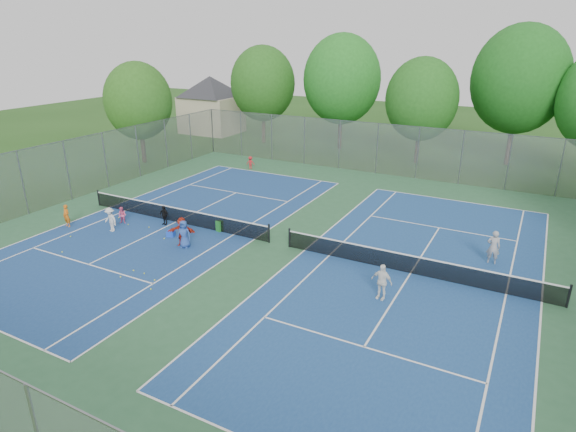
% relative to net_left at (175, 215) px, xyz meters
% --- Properties ---
extents(ground, '(120.00, 120.00, 0.00)m').
position_rel_net_left_xyz_m(ground, '(7.00, 0.00, -0.46)').
color(ground, '#224A17').
rests_on(ground, ground).
extents(court_pad, '(32.00, 32.00, 0.01)m').
position_rel_net_left_xyz_m(court_pad, '(7.00, 0.00, -0.45)').
color(court_pad, '#2A5A38').
rests_on(court_pad, ground).
extents(court_left, '(10.97, 23.77, 0.01)m').
position_rel_net_left_xyz_m(court_left, '(0.00, 0.00, -0.44)').
color(court_left, navy).
rests_on(court_left, court_pad).
extents(court_right, '(10.97, 23.77, 0.01)m').
position_rel_net_left_xyz_m(court_right, '(14.00, 0.00, -0.44)').
color(court_right, navy).
rests_on(court_right, court_pad).
extents(net_left, '(12.87, 0.10, 0.91)m').
position_rel_net_left_xyz_m(net_left, '(0.00, 0.00, 0.00)').
color(net_left, black).
rests_on(net_left, ground).
extents(net_right, '(12.87, 0.10, 0.91)m').
position_rel_net_left_xyz_m(net_right, '(14.00, 0.00, 0.00)').
color(net_right, black).
rests_on(net_right, ground).
extents(fence_north, '(32.00, 0.10, 4.00)m').
position_rel_net_left_xyz_m(fence_north, '(7.00, 16.00, 1.54)').
color(fence_north, gray).
rests_on(fence_north, ground).
extents(fence_west, '(0.10, 32.00, 4.00)m').
position_rel_net_left_xyz_m(fence_west, '(-9.00, 0.00, 1.54)').
color(fence_west, gray).
rests_on(fence_west, ground).
extents(house, '(11.03, 11.03, 7.30)m').
position_rel_net_left_xyz_m(house, '(-15.00, 24.00, 3.76)').
color(house, '#B7A88C').
rests_on(house, ground).
extents(tree_nw, '(6.40, 6.40, 9.58)m').
position_rel_net_left_xyz_m(tree_nw, '(-7.00, 22.00, 5.44)').
color(tree_nw, '#443326').
rests_on(tree_nw, ground).
extents(tree_nl, '(7.20, 7.20, 10.69)m').
position_rel_net_left_xyz_m(tree_nl, '(1.00, 23.00, 6.09)').
color(tree_nl, '#443326').
rests_on(tree_nl, ground).
extents(tree_nc, '(6.00, 6.00, 8.85)m').
position_rel_net_left_xyz_m(tree_nc, '(9.00, 21.00, 4.94)').
color(tree_nc, '#443326').
rests_on(tree_nc, ground).
extents(tree_nr, '(7.60, 7.60, 11.42)m').
position_rel_net_left_xyz_m(tree_nr, '(16.00, 24.00, 6.59)').
color(tree_nr, '#443326').
rests_on(tree_nr, ground).
extents(tree_side_w, '(5.60, 5.60, 8.47)m').
position_rel_net_left_xyz_m(tree_side_w, '(-12.00, 10.00, 4.79)').
color(tree_side_w, '#443326').
rests_on(tree_side_w, ground).
extents(ball_crate, '(0.50, 0.50, 0.33)m').
position_rel_net_left_xyz_m(ball_crate, '(1.17, -1.80, -0.29)').
color(ball_crate, blue).
rests_on(ball_crate, ground).
extents(ball_hopper, '(0.39, 0.39, 0.63)m').
position_rel_net_left_xyz_m(ball_hopper, '(3.12, 0.07, -0.14)').
color(ball_hopper, '#268D2E').
rests_on(ball_hopper, ground).
extents(student_a, '(0.51, 0.36, 1.33)m').
position_rel_net_left_xyz_m(student_a, '(-5.07, -3.47, 0.21)').
color(student_a, orange).
rests_on(student_a, ground).
extents(student_b, '(0.57, 0.49, 1.02)m').
position_rel_net_left_xyz_m(student_b, '(-2.60, -1.63, 0.06)').
color(student_b, '#F76093').
rests_on(student_b, ground).
extents(student_c, '(0.96, 0.63, 1.41)m').
position_rel_net_left_xyz_m(student_c, '(-2.27, -2.81, 0.25)').
color(student_c, silver).
rests_on(student_c, ground).
extents(student_d, '(0.70, 0.33, 1.17)m').
position_rel_net_left_xyz_m(student_d, '(-0.32, -0.60, 0.13)').
color(student_d, black).
rests_on(student_d, ground).
extents(student_e, '(0.82, 0.64, 1.49)m').
position_rel_net_left_xyz_m(student_e, '(2.80, -2.59, 0.29)').
color(student_e, '#294B98').
rests_on(student_e, ground).
extents(student_f, '(1.52, 0.97, 1.57)m').
position_rel_net_left_xyz_m(student_f, '(2.55, -2.43, 0.33)').
color(student_f, '#B72C1A').
rests_on(student_f, ground).
extents(child_far_baseline, '(0.78, 0.63, 1.05)m').
position_rel_net_left_xyz_m(child_far_baseline, '(-2.59, 12.42, 0.07)').
color(child_far_baseline, red).
rests_on(child_far_baseline, ground).
extents(instructor, '(0.66, 0.47, 1.71)m').
position_rel_net_left_xyz_m(instructor, '(17.17, 2.92, 0.40)').
color(instructor, '#98989B').
rests_on(instructor, ground).
extents(teen_court_b, '(0.98, 0.52, 1.59)m').
position_rel_net_left_xyz_m(teen_court_b, '(13.46, -2.84, 0.34)').
color(teen_court_b, white).
rests_on(teen_court_b, ground).
extents(tennis_ball_0, '(0.07, 0.07, 0.07)m').
position_rel_net_left_xyz_m(tennis_ball_0, '(-3.31, -1.92, -0.42)').
color(tennis_ball_0, gold).
rests_on(tennis_ball_0, ground).
extents(tennis_ball_1, '(0.07, 0.07, 0.07)m').
position_rel_net_left_xyz_m(tennis_ball_1, '(1.13, -2.31, -0.42)').
color(tennis_ball_1, '#E2F539').
rests_on(tennis_ball_1, ground).
extents(tennis_ball_2, '(0.07, 0.07, 0.07)m').
position_rel_net_left_xyz_m(tennis_ball_2, '(2.44, -5.89, -0.42)').
color(tennis_ball_2, '#D7EA36').
rests_on(tennis_ball_2, ground).
extents(tennis_ball_3, '(0.07, 0.07, 0.07)m').
position_rel_net_left_xyz_m(tennis_ball_3, '(2.39, -6.65, -0.42)').
color(tennis_ball_3, '#D7E535').
rests_on(tennis_ball_3, ground).
extents(tennis_ball_4, '(0.07, 0.07, 0.07)m').
position_rel_net_left_xyz_m(tennis_ball_4, '(3.98, -6.15, -0.42)').
color(tennis_ball_4, '#C8D431').
rests_on(tennis_ball_4, ground).
extents(tennis_ball_5, '(0.07, 0.07, 0.07)m').
position_rel_net_left_xyz_m(tennis_ball_5, '(-2.15, -1.70, -0.42)').
color(tennis_ball_5, gold).
rests_on(tennis_ball_5, ground).
extents(tennis_ball_6, '(0.07, 0.07, 0.07)m').
position_rel_net_left_xyz_m(tennis_ball_6, '(-0.77, -1.45, -0.42)').
color(tennis_ball_6, '#C2CF30').
rests_on(tennis_ball_6, ground).
extents(tennis_ball_7, '(0.07, 0.07, 0.07)m').
position_rel_net_left_xyz_m(tennis_ball_7, '(-3.48, -1.14, -0.42)').
color(tennis_ball_7, '#C7DF33').
rests_on(tennis_ball_7, ground).
extents(tennis_ball_8, '(0.07, 0.07, 0.07)m').
position_rel_net_left_xyz_m(tennis_ball_8, '(4.41, -6.85, -0.42)').
color(tennis_ball_8, '#C9EA36').
rests_on(tennis_ball_8, ground).
extents(tennis_ball_9, '(0.07, 0.07, 0.07)m').
position_rel_net_left_xyz_m(tennis_ball_9, '(-3.61, -4.50, -0.42)').
color(tennis_ball_9, '#C3E435').
rests_on(tennis_ball_9, ground).
extents(tennis_ball_10, '(0.07, 0.07, 0.07)m').
position_rel_net_left_xyz_m(tennis_ball_10, '(-2.29, -6.08, -0.42)').
color(tennis_ball_10, '#C2DC33').
rests_on(tennis_ball_10, ground).
extents(tennis_ball_11, '(0.07, 0.07, 0.07)m').
position_rel_net_left_xyz_m(tennis_ball_11, '(3.10, -5.88, -0.42)').
color(tennis_ball_11, '#AFCB2F').
rests_on(tennis_ball_11, ground).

